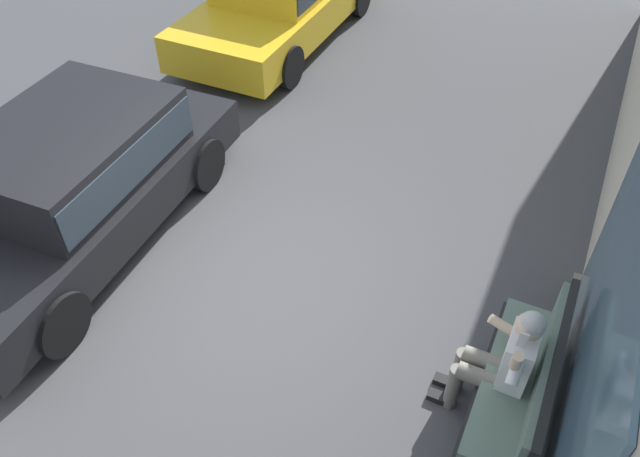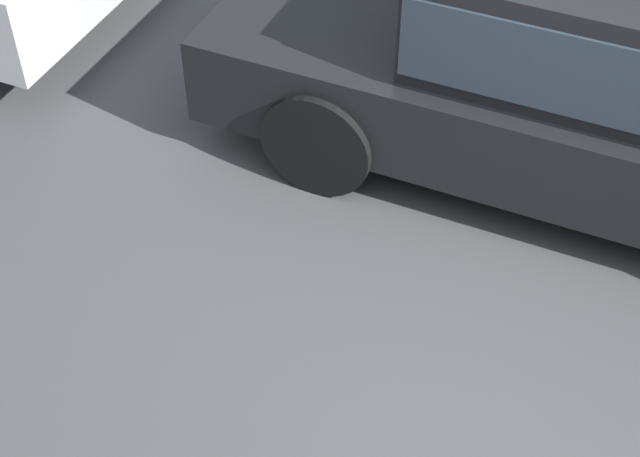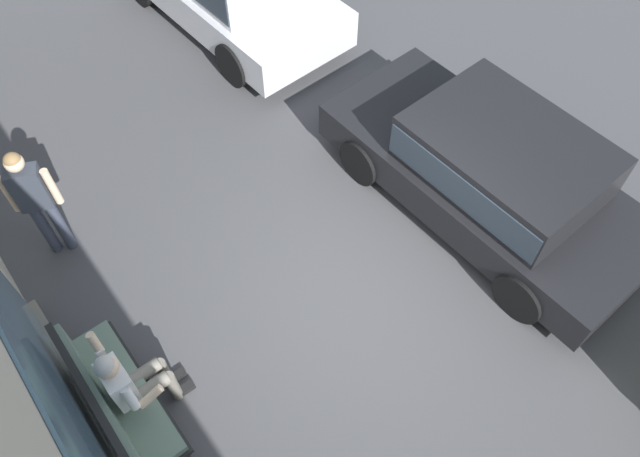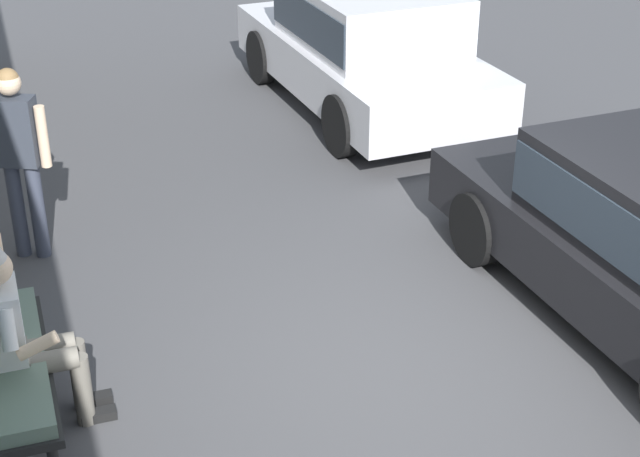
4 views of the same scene
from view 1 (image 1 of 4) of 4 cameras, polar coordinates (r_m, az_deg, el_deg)
ground_plane at (r=6.70m, az=-6.58°, el=-4.92°), size 60.00×60.00×0.00m
bench at (r=5.46m, az=18.40°, el=-13.06°), size 1.72×0.55×1.03m
person_on_phone at (r=5.35m, az=16.36°, el=-11.54°), size 0.73×0.74×1.37m
parked_car_mid at (r=7.24m, az=-21.78°, el=4.36°), size 4.35×2.06×1.40m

